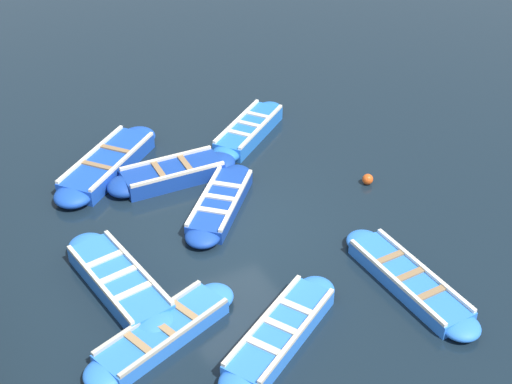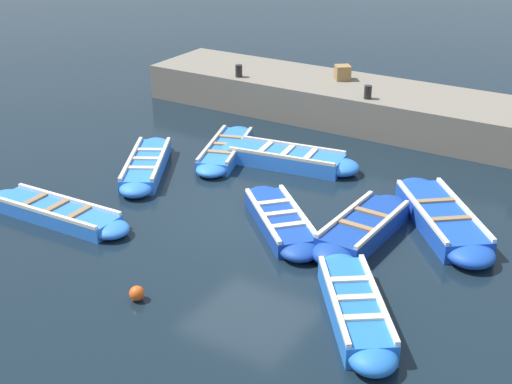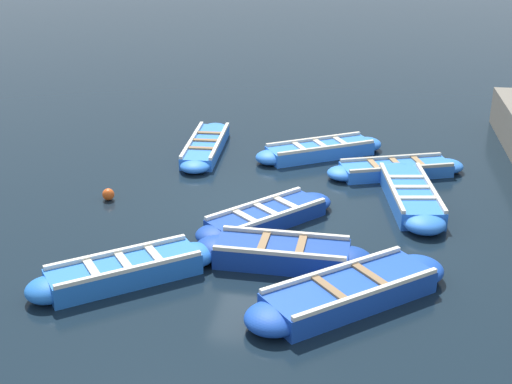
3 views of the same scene
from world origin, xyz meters
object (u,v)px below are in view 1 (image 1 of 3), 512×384
boat_far_corner (409,281)px  boat_drifting (173,174)px  boat_outer_left (281,333)px  boat_stern_in (220,203)px  boat_outer_right (119,282)px  buoy_orange_near (368,179)px  boat_near_quay (108,164)px  boat_centre (163,333)px  boat_broadside (249,130)px

boat_far_corner → boat_drifting: bearing=-65.6°
boat_outer_left → boat_stern_in: bearing=-101.3°
boat_drifting → boat_outer_right: boat_drifting is taller
buoy_orange_near → boat_outer_left: bearing=37.9°
boat_near_quay → buoy_orange_near: bearing=146.4°
boat_centre → boat_drifting: bearing=-114.9°
boat_drifting → boat_stern_in: (-0.48, 1.57, -0.04)m
boat_far_corner → buoy_orange_near: (-1.43, -3.33, -0.02)m
boat_drifting → boat_outer_right: 3.87m
boat_outer_left → boat_centre: bearing=-29.2°
boat_stern_in → boat_outer_left: boat_outer_left is taller
boat_centre → buoy_orange_near: 6.58m
boat_stern_in → boat_centre: size_ratio=0.86×
boat_outer_right → boat_outer_left: boat_outer_right is taller
boat_broadside → boat_outer_right: (4.97, 4.03, -0.01)m
boat_drifting → boat_outer_left: bearing=86.6°
boat_centre → boat_outer_left: bearing=150.8°
boat_far_corner → boat_outer_left: size_ratio=1.09×
boat_drifting → boat_stern_in: boat_drifting is taller
boat_broadside → boat_far_corner: boat_broadside is taller
boat_near_quay → boat_outer_left: (-0.88, 6.82, -0.03)m
boat_broadside → boat_stern_in: bearing=50.8°
boat_broadside → boat_near_quay: (3.78, -0.16, 0.00)m
boat_near_quay → boat_outer_left: size_ratio=1.06×
boat_centre → boat_broadside: bearing=-130.0°
boat_far_corner → boat_outer_left: (2.89, 0.04, 0.02)m
boat_drifting → boat_outer_right: (2.40, 3.04, -0.01)m
boat_near_quay → buoy_orange_near: size_ratio=13.55×
boat_broadside → boat_outer_left: 7.26m
boat_outer_right → buoy_orange_near: size_ratio=14.16×
boat_drifting → buoy_orange_near: (-3.99, 2.31, -0.07)m
boat_centre → boat_far_corner: size_ratio=0.93×
boat_far_corner → boat_near_quay: bearing=-60.9°
boat_near_quay → boat_far_corner: size_ratio=0.97×
boat_stern_in → boat_centre: 4.06m
boat_far_corner → boat_outer_right: (4.95, -2.59, 0.03)m
boat_broadside → boat_drifting: bearing=21.1°
boat_stern_in → boat_outer_left: bearing=78.7°
boat_broadside → boat_outer_left: bearing=66.4°
boat_centre → buoy_orange_near: (-6.15, -2.34, -0.02)m
boat_far_corner → boat_outer_right: bearing=-27.6°
boat_stern_in → boat_outer_right: bearing=26.9°
boat_near_quay → boat_drifting: bearing=136.5°
boat_outer_left → buoy_orange_near: 5.48m
buoy_orange_near → boat_broadside: bearing=-66.7°
boat_broadside → boat_near_quay: size_ratio=0.89×
boat_near_quay → boat_outer_right: (1.19, 4.19, -0.01)m
boat_outer_left → boat_outer_right: bearing=-51.9°
boat_near_quay → boat_outer_left: boat_near_quay is taller
boat_stern_in → boat_near_quay: size_ratio=0.82×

